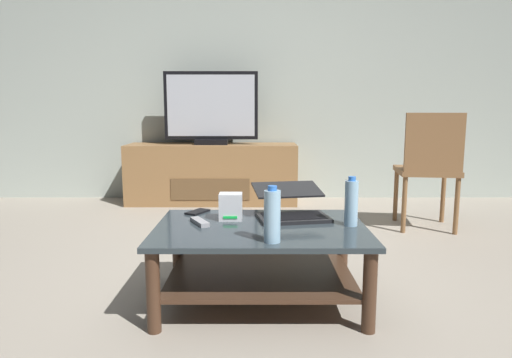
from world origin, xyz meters
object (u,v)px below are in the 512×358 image
(television, at_px, (210,110))
(tv_remote, at_px, (199,222))
(laptop, at_px, (290,206))
(water_bottle_far, at_px, (271,216))
(water_bottle_near, at_px, (350,203))
(cell_phone, at_px, (197,212))
(dining_chair, at_px, (428,164))
(router_box, at_px, (230,207))
(coffee_table, at_px, (260,250))
(media_cabinet, at_px, (211,174))

(television, bearing_deg, tv_remote, -86.03)
(laptop, bearing_deg, tv_remote, -162.23)
(water_bottle_far, bearing_deg, laptop, 75.98)
(water_bottle_near, xyz_separation_m, water_bottle_far, (-0.39, -0.27, 0.00))
(television, bearing_deg, cell_phone, -86.69)
(water_bottle_near, bearing_deg, television, 110.83)
(water_bottle_near, bearing_deg, water_bottle_far, -144.93)
(laptop, xyz_separation_m, tv_remote, (-0.46, -0.15, -0.05))
(laptop, xyz_separation_m, cell_phone, (-0.50, 0.09, -0.05))
(dining_chair, bearing_deg, router_box, -140.07)
(coffee_table, bearing_deg, router_box, 139.93)
(coffee_table, relative_size, tv_remote, 6.29)
(media_cabinet, relative_size, tv_remote, 10.41)
(television, relative_size, cell_phone, 6.48)
(cell_phone, bearing_deg, dining_chair, 62.56)
(router_box, distance_m, tv_remote, 0.18)
(media_cabinet, relative_size, dining_chair, 1.83)
(television, xyz_separation_m, tv_remote, (0.16, -2.32, -0.53))
(coffee_table, xyz_separation_m, television, (-0.46, 2.36, 0.66))
(laptop, height_order, water_bottle_near, water_bottle_near)
(tv_remote, bearing_deg, television, 66.73)
(dining_chair, relative_size, router_box, 6.71)
(laptop, distance_m, water_bottle_near, 0.33)
(dining_chair, relative_size, cell_phone, 6.49)
(television, distance_m, router_box, 2.30)
(water_bottle_near, distance_m, cell_phone, 0.82)
(media_cabinet, relative_size, router_box, 12.30)
(television, distance_m, cell_phone, 2.15)
(tv_remote, bearing_deg, water_bottle_near, -29.50)
(water_bottle_near, relative_size, cell_phone, 1.70)
(dining_chair, relative_size, tv_remote, 5.68)
(media_cabinet, bearing_deg, water_bottle_far, -79.19)
(media_cabinet, height_order, dining_chair, dining_chair)
(cell_phone, bearing_deg, television, 122.93)
(coffee_table, bearing_deg, water_bottle_far, -80.12)
(tv_remote, bearing_deg, cell_phone, 72.32)
(tv_remote, bearing_deg, coffee_table, -34.95)
(water_bottle_far, bearing_deg, tv_remote, 138.73)
(laptop, bearing_deg, cell_phone, 169.30)
(media_cabinet, distance_m, cell_phone, 2.10)
(water_bottle_near, height_order, tv_remote, water_bottle_near)
(water_bottle_near, xyz_separation_m, cell_phone, (-0.77, 0.27, -0.11))
(laptop, bearing_deg, media_cabinet, 105.69)
(dining_chair, bearing_deg, cell_phone, -147.06)
(coffee_table, distance_m, laptop, 0.30)
(dining_chair, height_order, laptop, dining_chair)
(coffee_table, height_order, media_cabinet, media_cabinet)
(television, height_order, cell_phone, television)
(router_box, distance_m, water_bottle_near, 0.60)
(media_cabinet, height_order, water_bottle_near, water_bottle_near)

